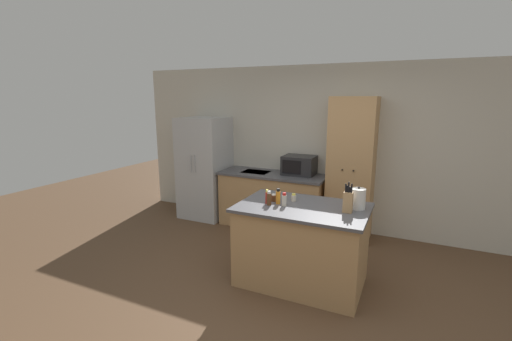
{
  "coord_description": "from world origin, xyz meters",
  "views": [
    {
      "loc": [
        1.08,
        -3.03,
        2.09
      ],
      "look_at": [
        -0.99,
        1.4,
        1.05
      ],
      "focal_mm": 24.0,
      "sensor_mm": 36.0,
      "label": 1
    }
  ],
  "objects_px": {
    "spice_bottle_tall_dark": "(274,198)",
    "kettle": "(358,199)",
    "spice_bottle_orange_cap": "(278,197)",
    "refrigerator": "(205,168)",
    "spice_bottle_amber_oil": "(267,197)",
    "spice_bottle_pale_salt": "(284,200)",
    "microwave": "(299,165)",
    "spice_bottle_short_red": "(294,198)",
    "knife_block": "(348,201)",
    "spice_bottle_green_herb": "(269,199)",
    "pantry_cabinet": "(351,169)"
  },
  "relations": [
    {
      "from": "pantry_cabinet",
      "to": "spice_bottle_green_herb",
      "type": "xyz_separation_m",
      "value": [
        -0.6,
        -1.69,
        -0.06
      ]
    },
    {
      "from": "spice_bottle_tall_dark",
      "to": "spice_bottle_pale_salt",
      "type": "height_order",
      "value": "spice_bottle_pale_salt"
    },
    {
      "from": "pantry_cabinet",
      "to": "microwave",
      "type": "relative_size",
      "value": 4.23
    },
    {
      "from": "refrigerator",
      "to": "spice_bottle_amber_oil",
      "type": "bearing_deg",
      "value": -39.88
    },
    {
      "from": "spice_bottle_green_herb",
      "to": "spice_bottle_orange_cap",
      "type": "distance_m",
      "value": 0.12
    },
    {
      "from": "spice_bottle_tall_dark",
      "to": "kettle",
      "type": "xyz_separation_m",
      "value": [
        0.93,
        0.14,
        0.07
      ]
    },
    {
      "from": "refrigerator",
      "to": "spice_bottle_short_red",
      "type": "bearing_deg",
      "value": -32.47
    },
    {
      "from": "microwave",
      "to": "spice_bottle_amber_oil",
      "type": "height_order",
      "value": "microwave"
    },
    {
      "from": "pantry_cabinet",
      "to": "spice_bottle_pale_salt",
      "type": "bearing_deg",
      "value": -104.94
    },
    {
      "from": "spice_bottle_orange_cap",
      "to": "refrigerator",
      "type": "bearing_deg",
      "value": 142.65
    },
    {
      "from": "spice_bottle_green_herb",
      "to": "pantry_cabinet",
      "type": "bearing_deg",
      "value": 70.37
    },
    {
      "from": "refrigerator",
      "to": "kettle",
      "type": "xyz_separation_m",
      "value": [
        2.83,
        -1.31,
        0.15
      ]
    },
    {
      "from": "pantry_cabinet",
      "to": "spice_bottle_short_red",
      "type": "bearing_deg",
      "value": -105.67
    },
    {
      "from": "knife_block",
      "to": "pantry_cabinet",
      "type": "bearing_deg",
      "value": 98.69
    },
    {
      "from": "microwave",
      "to": "spice_bottle_short_red",
      "type": "bearing_deg",
      "value": -74.28
    },
    {
      "from": "spice_bottle_amber_oil",
      "to": "spice_bottle_tall_dark",
      "type": "bearing_deg",
      "value": 71.92
    },
    {
      "from": "spice_bottle_tall_dark",
      "to": "spice_bottle_amber_oil",
      "type": "distance_m",
      "value": 0.12
    },
    {
      "from": "spice_bottle_amber_oil",
      "to": "spice_bottle_green_herb",
      "type": "xyz_separation_m",
      "value": [
        0.04,
        -0.04,
        0.0
      ]
    },
    {
      "from": "knife_block",
      "to": "spice_bottle_tall_dark",
      "type": "height_order",
      "value": "knife_block"
    },
    {
      "from": "spice_bottle_amber_oil",
      "to": "spice_bottle_pale_salt",
      "type": "xyz_separation_m",
      "value": [
        0.21,
        -0.0,
        -0.01
      ]
    },
    {
      "from": "pantry_cabinet",
      "to": "spice_bottle_orange_cap",
      "type": "relative_size",
      "value": 11.95
    },
    {
      "from": "microwave",
      "to": "spice_bottle_short_red",
      "type": "xyz_separation_m",
      "value": [
        0.42,
        -1.48,
        -0.09
      ]
    },
    {
      "from": "refrigerator",
      "to": "spice_bottle_tall_dark",
      "type": "relative_size",
      "value": 20.24
    },
    {
      "from": "microwave",
      "to": "knife_block",
      "type": "height_order",
      "value": "knife_block"
    },
    {
      "from": "microwave",
      "to": "knife_block",
      "type": "distance_m",
      "value": 1.93
    },
    {
      "from": "spice_bottle_tall_dark",
      "to": "spice_bottle_pale_salt",
      "type": "relative_size",
      "value": 0.58
    },
    {
      "from": "spice_bottle_amber_oil",
      "to": "spice_bottle_green_herb",
      "type": "bearing_deg",
      "value": -44.81
    },
    {
      "from": "pantry_cabinet",
      "to": "refrigerator",
      "type": "bearing_deg",
      "value": -178.03
    },
    {
      "from": "spice_bottle_pale_salt",
      "to": "kettle",
      "type": "bearing_deg",
      "value": 18.17
    },
    {
      "from": "spice_bottle_amber_oil",
      "to": "spice_bottle_green_herb",
      "type": "relative_size",
      "value": 1.0
    },
    {
      "from": "microwave",
      "to": "refrigerator",
      "type": "bearing_deg",
      "value": -175.34
    },
    {
      "from": "spice_bottle_orange_cap",
      "to": "spice_bottle_short_red",
      "type": "bearing_deg",
      "value": 53.11
    },
    {
      "from": "refrigerator",
      "to": "spice_bottle_pale_salt",
      "type": "distance_m",
      "value": 2.59
    },
    {
      "from": "refrigerator",
      "to": "spice_bottle_pale_salt",
      "type": "relative_size",
      "value": 11.69
    },
    {
      "from": "spice_bottle_orange_cap",
      "to": "kettle",
      "type": "relative_size",
      "value": 0.71
    },
    {
      "from": "refrigerator",
      "to": "microwave",
      "type": "xyz_separation_m",
      "value": [
        1.69,
        0.14,
        0.16
      ]
    },
    {
      "from": "spice_bottle_short_red",
      "to": "spice_bottle_pale_salt",
      "type": "relative_size",
      "value": 0.59
    },
    {
      "from": "spice_bottle_pale_salt",
      "to": "kettle",
      "type": "relative_size",
      "value": 0.61
    },
    {
      "from": "refrigerator",
      "to": "microwave",
      "type": "distance_m",
      "value": 1.71
    },
    {
      "from": "spice_bottle_tall_dark",
      "to": "spice_bottle_orange_cap",
      "type": "bearing_deg",
      "value": -39.67
    },
    {
      "from": "spice_bottle_green_herb",
      "to": "spice_bottle_pale_salt",
      "type": "distance_m",
      "value": 0.17
    },
    {
      "from": "spice_bottle_tall_dark",
      "to": "spice_bottle_short_red",
      "type": "distance_m",
      "value": 0.23
    },
    {
      "from": "knife_block",
      "to": "spice_bottle_green_herb",
      "type": "xyz_separation_m",
      "value": [
        -0.84,
        -0.12,
        -0.04
      ]
    },
    {
      "from": "spice_bottle_tall_dark",
      "to": "spice_bottle_pale_salt",
      "type": "distance_m",
      "value": 0.21
    },
    {
      "from": "microwave",
      "to": "spice_bottle_pale_salt",
      "type": "distance_m",
      "value": 1.74
    },
    {
      "from": "kettle",
      "to": "spice_bottle_tall_dark",
      "type": "bearing_deg",
      "value": -171.67
    },
    {
      "from": "spice_bottle_orange_cap",
      "to": "spice_bottle_tall_dark",
      "type": "bearing_deg",
      "value": 140.33
    },
    {
      "from": "spice_bottle_amber_oil",
      "to": "kettle",
      "type": "relative_size",
      "value": 0.66
    },
    {
      "from": "refrigerator",
      "to": "kettle",
      "type": "bearing_deg",
      "value": -24.86
    },
    {
      "from": "refrigerator",
      "to": "spice_bottle_pale_salt",
      "type": "height_order",
      "value": "refrigerator"
    }
  ]
}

